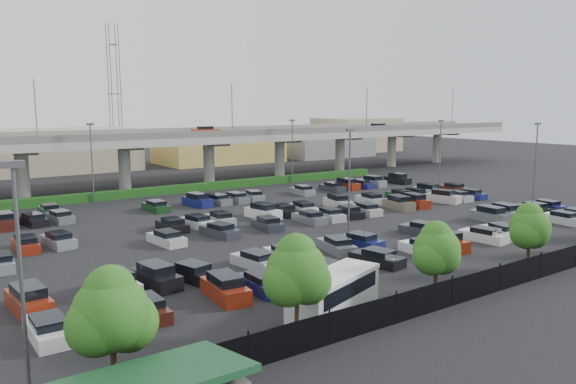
% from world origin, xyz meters
% --- Properties ---
extents(ground, '(280.00, 280.00, 0.00)m').
position_xyz_m(ground, '(0.00, 0.00, 0.00)').
color(ground, black).
extents(overpass, '(150.00, 13.00, 15.80)m').
position_xyz_m(overpass, '(-0.22, 32.01, 6.97)').
color(overpass, '#9C9C94').
rests_on(overpass, ground).
extents(hedge, '(66.00, 1.60, 1.10)m').
position_xyz_m(hedge, '(0.00, 25.00, 0.55)').
color(hedge, '#1A4313').
rests_on(hedge, ground).
extents(fence, '(70.00, 0.10, 2.00)m').
position_xyz_m(fence, '(-0.05, -28.00, 0.90)').
color(fence, black).
rests_on(fence, ground).
extents(tree_row, '(65.07, 3.66, 5.94)m').
position_xyz_m(tree_row, '(0.70, -26.53, 3.52)').
color(tree_row, '#332316').
rests_on(tree_row, ground).
extents(shuttle_bus, '(7.74, 4.72, 2.35)m').
position_xyz_m(shuttle_bus, '(-15.55, -24.27, 1.28)').
color(shuttle_bus, silver).
rests_on(shuttle_bus, ground).
extents(parked_cars, '(63.02, 41.64, 1.67)m').
position_xyz_m(parked_cars, '(-0.35, -2.97, 0.61)').
color(parked_cars, white).
rests_on(parked_cars, ground).
extents(light_poles, '(66.90, 48.38, 10.30)m').
position_xyz_m(light_poles, '(-4.13, 2.00, 6.24)').
color(light_poles, '#505055').
rests_on(light_poles, ground).
extents(distant_buildings, '(138.00, 24.00, 9.00)m').
position_xyz_m(distant_buildings, '(12.38, 61.81, 3.74)').
color(distant_buildings, slate).
rests_on(distant_buildings, ground).
extents(comm_tower, '(2.40, 2.40, 30.00)m').
position_xyz_m(comm_tower, '(4.00, 74.00, 15.61)').
color(comm_tower, '#505055').
rests_on(comm_tower, ground).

